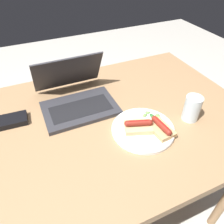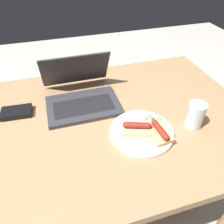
{
  "view_description": "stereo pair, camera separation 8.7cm",
  "coord_description": "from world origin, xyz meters",
  "views": [
    {
      "loc": [
        -0.16,
        -0.64,
        1.4
      ],
      "look_at": [
        0.11,
        -0.03,
        0.84
      ],
      "focal_mm": 35.0,
      "sensor_mm": 36.0,
      "label": 1
    },
    {
      "loc": [
        -0.08,
        -0.67,
        1.4
      ],
      "look_at": [
        0.11,
        -0.03,
        0.84
      ],
      "focal_mm": 35.0,
      "sensor_mm": 36.0,
      "label": 2
    }
  ],
  "objects": [
    {
      "name": "laptop",
      "position": [
        0.01,
        0.15,
        0.82
      ],
      "size": [
        0.32,
        0.31,
        0.2
      ],
      "color": "#2D2D33",
      "rests_on": "desk"
    },
    {
      "name": "salad_pile",
      "position": [
        0.28,
        -0.09,
        0.8
      ],
      "size": [
        0.08,
        0.08,
        0.01
      ],
      "color": "#709E4C",
      "rests_on": "plate"
    },
    {
      "name": "ground_plane",
      "position": [
        0.0,
        0.0,
        0.0
      ],
      "size": [
        6.0,
        6.0,
        0.0
      ],
      "primitive_type": "plane",
      "color": "#B7B2A8"
    },
    {
      "name": "plate",
      "position": [
        0.2,
        -0.13,
        0.79
      ],
      "size": [
        0.25,
        0.25,
        0.02
      ],
      "color": "white",
      "rests_on": "desk"
    },
    {
      "name": "sausage_toast_left",
      "position": [
        0.18,
        -0.12,
        0.81
      ],
      "size": [
        0.12,
        0.11,
        0.05
      ],
      "rotation": [
        0.0,
        0.0,
        2.8
      ],
      "color": "tan",
      "rests_on": "plate"
    },
    {
      "name": "external_drive",
      "position": [
        -0.27,
        0.14,
        0.79
      ],
      "size": [
        0.13,
        0.08,
        0.02
      ],
      "rotation": [
        0.0,
        0.0,
        -0.06
      ],
      "color": "black",
      "rests_on": "desk"
    },
    {
      "name": "sausage_toast_middle",
      "position": [
        0.26,
        -0.17,
        0.81
      ],
      "size": [
        0.08,
        0.12,
        0.05
      ],
      "rotation": [
        0.0,
        0.0,
        1.65
      ],
      "color": "tan",
      "rests_on": "plate"
    },
    {
      "name": "desk",
      "position": [
        0.0,
        0.0,
        0.72
      ],
      "size": [
        1.46,
        0.87,
        0.78
      ],
      "color": "#93704C",
      "rests_on": "ground_plane"
    },
    {
      "name": "drinking_glass",
      "position": [
        0.42,
        -0.14,
        0.83
      ],
      "size": [
        0.07,
        0.07,
        0.11
      ],
      "color": "silver",
      "rests_on": "desk"
    }
  ]
}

